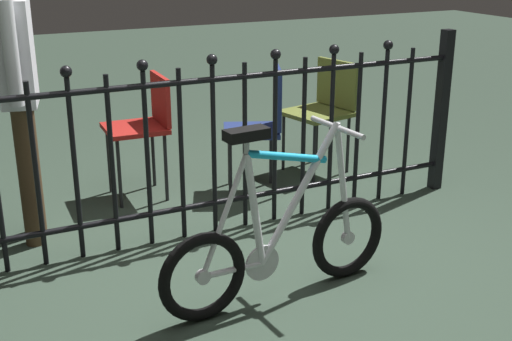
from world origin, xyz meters
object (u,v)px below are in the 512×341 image
(bicycle, at_px, (280,243))
(chair_navy, at_px, (263,119))
(chair_red, at_px, (145,121))
(person_visitor, at_px, (18,78))
(chair_olive, at_px, (325,104))

(bicycle, bearing_deg, chair_navy, 66.62)
(chair_red, relative_size, person_visitor, 0.51)
(chair_red, xyz_separation_m, chair_olive, (1.35, -0.06, -0.02))
(bicycle, relative_size, person_visitor, 0.79)
(chair_olive, bearing_deg, chair_navy, -160.65)
(chair_olive, xyz_separation_m, chair_navy, (-0.62, -0.22, 0.01))
(bicycle, xyz_separation_m, chair_red, (-0.16, 1.61, 0.23))
(bicycle, relative_size, chair_red, 1.54)
(chair_navy, bearing_deg, bicycle, -113.38)
(chair_red, distance_m, chair_olive, 1.36)
(chair_red, xyz_separation_m, chair_navy, (0.74, -0.27, -0.00))
(chair_red, distance_m, chair_navy, 0.79)
(bicycle, xyz_separation_m, chair_olive, (1.19, 1.55, 0.22))
(chair_navy, bearing_deg, person_visitor, -175.97)
(bicycle, distance_m, chair_navy, 1.47)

